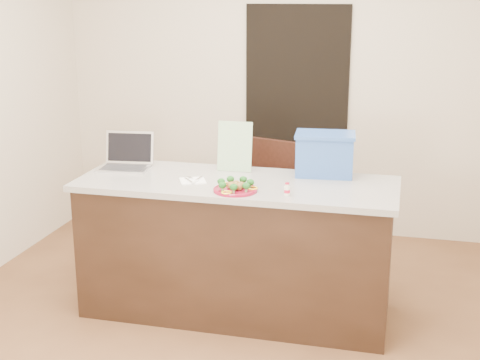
% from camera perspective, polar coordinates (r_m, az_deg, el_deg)
% --- Properties ---
extents(ground, '(4.00, 4.00, 0.00)m').
position_cam_1_polar(ground, '(4.43, -1.10, -12.48)').
color(ground, brown).
rests_on(ground, ground).
extents(room_shell, '(4.00, 4.00, 4.00)m').
position_cam_1_polar(room_shell, '(3.93, -1.22, 8.82)').
color(room_shell, white).
rests_on(room_shell, ground).
extents(doorway, '(0.90, 0.02, 2.00)m').
position_cam_1_polar(doorway, '(5.92, 4.79, 5.04)').
color(doorway, black).
rests_on(doorway, ground).
extents(island, '(2.06, 0.76, 0.92)m').
position_cam_1_polar(island, '(4.45, -0.29, -5.75)').
color(island, black).
rests_on(island, ground).
extents(plate, '(0.27, 0.27, 0.02)m').
position_cam_1_polar(plate, '(4.08, -0.40, -0.82)').
color(plate, maroon).
rests_on(plate, island).
extents(meatballs, '(0.11, 0.11, 0.04)m').
position_cam_1_polar(meatballs, '(4.07, -0.37, -0.47)').
color(meatballs, brown).
rests_on(meatballs, plate).
extents(broccoli, '(0.23, 0.23, 0.04)m').
position_cam_1_polar(broccoli, '(4.07, -0.40, -0.25)').
color(broccoli, '#134714').
rests_on(broccoli, plate).
extents(pepper_rings, '(0.24, 0.24, 0.01)m').
position_cam_1_polar(pepper_rings, '(4.08, -0.40, -0.69)').
color(pepper_rings, yellow).
rests_on(pepper_rings, plate).
extents(napkin, '(0.21, 0.21, 0.01)m').
position_cam_1_polar(napkin, '(4.31, -4.06, -0.06)').
color(napkin, white).
rests_on(napkin, island).
extents(fork, '(0.09, 0.16, 0.00)m').
position_cam_1_polar(fork, '(4.32, -4.27, 0.08)').
color(fork, silver).
rests_on(fork, napkin).
extents(knife, '(0.02, 0.18, 0.01)m').
position_cam_1_polar(knife, '(4.28, -3.74, -0.05)').
color(knife, silver).
rests_on(knife, napkin).
extents(yogurt_bottle, '(0.04, 0.04, 0.08)m').
position_cam_1_polar(yogurt_bottle, '(4.01, 4.04, -0.86)').
color(yogurt_bottle, silver).
rests_on(yogurt_bottle, island).
extents(laptop, '(0.36, 0.30, 0.24)m').
position_cam_1_polar(laptop, '(4.69, -9.64, 1.85)').
color(laptop, silver).
rests_on(laptop, island).
extents(leaflet, '(0.24, 0.05, 0.34)m').
position_cam_1_polar(leaflet, '(4.51, -0.45, 2.88)').
color(leaflet, silver).
rests_on(leaflet, island).
extents(blue_box, '(0.41, 0.31, 0.28)m').
position_cam_1_polar(blue_box, '(4.45, 7.24, 2.23)').
color(blue_box, '#2E56A6').
rests_on(blue_box, island).
extents(chair, '(0.55, 0.56, 0.99)m').
position_cam_1_polar(chair, '(5.21, 2.36, -1.36)').
color(chair, '#34170F').
rests_on(chair, ground).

